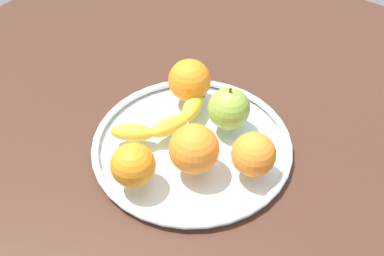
{
  "coord_description": "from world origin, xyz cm",
  "views": [
    {
      "loc": [
        -41.9,
        -31.99,
        56.78
      ],
      "look_at": [
        0.0,
        0.0,
        4.8
      ],
      "focal_mm": 42.49,
      "sensor_mm": 36.0,
      "label": 1
    }
  ],
  "objects_px": {
    "banana": "(167,120)",
    "orange_back_right": "(254,154)",
    "orange_center": "(194,149)",
    "orange_front_left": "(189,80)",
    "apple": "(229,109)",
    "orange_front_right": "(133,165)",
    "fruit_bowl": "(192,144)"
  },
  "relations": [
    {
      "from": "apple",
      "to": "orange_back_right",
      "type": "bearing_deg",
      "value": -125.38
    },
    {
      "from": "fruit_bowl",
      "to": "apple",
      "type": "bearing_deg",
      "value": -19.7
    },
    {
      "from": "banana",
      "to": "orange_back_right",
      "type": "bearing_deg",
      "value": -67.88
    },
    {
      "from": "banana",
      "to": "orange_front_left",
      "type": "bearing_deg",
      "value": 31.53
    },
    {
      "from": "fruit_bowl",
      "to": "banana",
      "type": "xyz_separation_m",
      "value": [
        0.0,
        0.05,
        0.02
      ]
    },
    {
      "from": "apple",
      "to": "orange_front_left",
      "type": "relative_size",
      "value": 1.04
    },
    {
      "from": "banana",
      "to": "orange_center",
      "type": "distance_m",
      "value": 0.1
    },
    {
      "from": "orange_center",
      "to": "fruit_bowl",
      "type": "bearing_deg",
      "value": 40.63
    },
    {
      "from": "fruit_bowl",
      "to": "banana",
      "type": "height_order",
      "value": "banana"
    },
    {
      "from": "banana",
      "to": "orange_front_left",
      "type": "distance_m",
      "value": 0.09
    },
    {
      "from": "fruit_bowl",
      "to": "orange_center",
      "type": "distance_m",
      "value": 0.07
    },
    {
      "from": "orange_back_right",
      "to": "orange_front_right",
      "type": "bearing_deg",
      "value": 134.13
    },
    {
      "from": "banana",
      "to": "orange_back_right",
      "type": "relative_size",
      "value": 2.74
    },
    {
      "from": "orange_front_right",
      "to": "orange_back_right",
      "type": "bearing_deg",
      "value": -45.87
    },
    {
      "from": "fruit_bowl",
      "to": "orange_back_right",
      "type": "height_order",
      "value": "orange_back_right"
    },
    {
      "from": "apple",
      "to": "orange_center",
      "type": "height_order",
      "value": "apple"
    },
    {
      "from": "fruit_bowl",
      "to": "banana",
      "type": "distance_m",
      "value": 0.06
    },
    {
      "from": "apple",
      "to": "orange_front_right",
      "type": "relative_size",
      "value": 1.17
    },
    {
      "from": "banana",
      "to": "orange_front_left",
      "type": "relative_size",
      "value": 2.47
    },
    {
      "from": "orange_center",
      "to": "apple",
      "type": "bearing_deg",
      "value": 5.67
    },
    {
      "from": "orange_center",
      "to": "orange_front_right",
      "type": "distance_m",
      "value": 0.1
    },
    {
      "from": "banana",
      "to": "orange_center",
      "type": "xyz_separation_m",
      "value": [
        -0.04,
        -0.09,
        0.02
      ]
    },
    {
      "from": "orange_back_right",
      "to": "orange_front_left",
      "type": "xyz_separation_m",
      "value": [
        0.08,
        0.18,
        0.0
      ]
    },
    {
      "from": "fruit_bowl",
      "to": "orange_front_right",
      "type": "distance_m",
      "value": 0.13
    },
    {
      "from": "apple",
      "to": "orange_back_right",
      "type": "xyz_separation_m",
      "value": [
        -0.06,
        -0.09,
        -0.0
      ]
    },
    {
      "from": "fruit_bowl",
      "to": "orange_front_right",
      "type": "height_order",
      "value": "orange_front_right"
    },
    {
      "from": "orange_center",
      "to": "orange_back_right",
      "type": "xyz_separation_m",
      "value": [
        0.05,
        -0.08,
        -0.0
      ]
    },
    {
      "from": "apple",
      "to": "orange_center",
      "type": "relative_size",
      "value": 1.02
    },
    {
      "from": "orange_front_right",
      "to": "fruit_bowl",
      "type": "bearing_deg",
      "value": -9.01
    },
    {
      "from": "orange_center",
      "to": "orange_front_left",
      "type": "bearing_deg",
      "value": 39.99
    },
    {
      "from": "fruit_bowl",
      "to": "orange_back_right",
      "type": "relative_size",
      "value": 4.86
    },
    {
      "from": "banana",
      "to": "apple",
      "type": "height_order",
      "value": "apple"
    }
  ]
}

